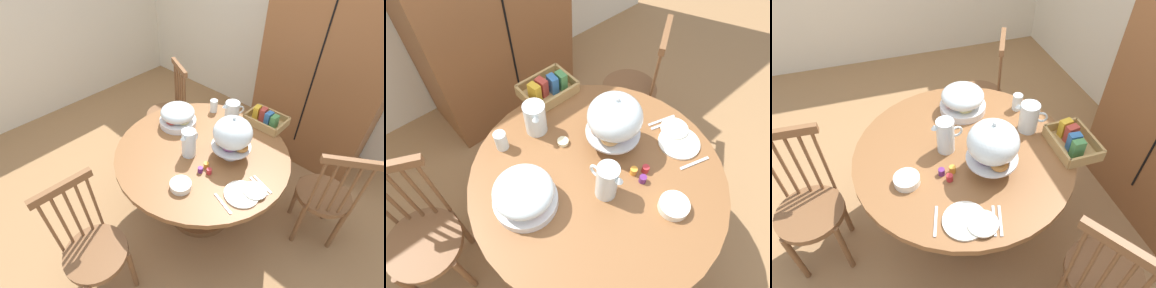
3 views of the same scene
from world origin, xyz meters
The scene contains 21 objects.
ground_plane centered at (0.00, 0.00, 0.00)m, with size 10.00×10.00×0.00m, color #997047.
dining_table centered at (0.09, 0.07, 0.54)m, with size 1.28×1.28×0.74m.
windsor_chair_near_window centered at (-0.75, 0.49, 0.45)m, with size 0.44×0.44×0.97m.
windsor_chair_by_cabinet centered at (0.02, -0.87, 0.45)m, with size 0.40×0.40×0.97m.
windsor_chair_facing_door centered at (0.90, 0.54, 0.45)m, with size 0.46×0.46×0.97m.
pastry_stand_with_dome centered at (0.28, 0.16, 0.94)m, with size 0.28×0.28×0.34m.
fruit_platter_covered centered at (-0.27, 0.17, 0.83)m, with size 0.30×0.30×0.18m.
orange_juice_pitcher centered at (0.05, -0.03, 0.84)m, with size 0.10×0.19×0.21m.
milk_pitcher centered at (0.03, 0.49, 0.83)m, with size 0.12×0.19×0.19m.
cereal_basket centered at (0.25, 0.67, 0.78)m, with size 0.32×0.24×0.12m.
china_plate_large centered at (0.55, -0.07, 0.75)m, with size 0.22×0.22×0.01m, color white.
china_plate_small centered at (0.60, 0.00, 0.76)m, with size 0.15×0.15×0.01m, color white.
cereal_bowl centered at (0.23, -0.29, 0.76)m, with size 0.14×0.14×0.04m, color white.
drinking_glass centered at (-0.17, 0.51, 0.80)m, with size 0.06×0.06×0.11m, color silver.
butter_dish centered at (0.08, 0.33, 0.75)m, with size 0.06×0.06×0.02m, color beige.
jam_jar_strawberry centered at (0.28, -0.07, 0.76)m, with size 0.04×0.04×0.04m, color #B7282D.
jam_jar_apricot centered at (0.23, -0.04, 0.76)m, with size 0.04×0.04×0.04m, color orange.
jam_jar_grape centered at (0.23, -0.10, 0.76)m, with size 0.04×0.04×0.04m, color #5B2366.
table_knife centered at (0.59, 0.06, 0.74)m, with size 0.17×0.01×0.01m, color silver.
dinner_fork centered at (0.60, 0.09, 0.74)m, with size 0.17×0.01×0.01m, color silver.
soup_spoon centered at (0.51, -0.21, 0.74)m, with size 0.17×0.01×0.01m, color silver.
Camera 3 is at (1.40, -0.35, 2.13)m, focal length 31.52 mm.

